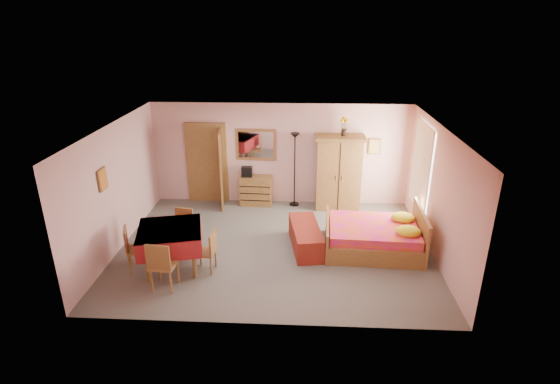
# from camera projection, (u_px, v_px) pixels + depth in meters

# --- Properties ---
(floor) EXTENTS (6.50, 6.50, 0.00)m
(floor) POSITION_uv_depth(u_px,v_px,m) (275.00, 247.00, 9.28)
(floor) COLOR slate
(floor) RESTS_ON ground
(ceiling) EXTENTS (6.50, 6.50, 0.00)m
(ceiling) POSITION_uv_depth(u_px,v_px,m) (274.00, 127.00, 8.31)
(ceiling) COLOR brown
(ceiling) RESTS_ON wall_back
(wall_back) EXTENTS (6.50, 0.10, 2.60)m
(wall_back) POSITION_uv_depth(u_px,v_px,m) (281.00, 154.00, 11.11)
(wall_back) COLOR #DEA5A1
(wall_back) RESTS_ON floor
(wall_front) EXTENTS (6.50, 0.10, 2.60)m
(wall_front) POSITION_uv_depth(u_px,v_px,m) (263.00, 253.00, 6.48)
(wall_front) COLOR #DEA5A1
(wall_front) RESTS_ON floor
(wall_left) EXTENTS (0.10, 5.00, 2.60)m
(wall_left) POSITION_uv_depth(u_px,v_px,m) (116.00, 187.00, 8.95)
(wall_left) COLOR #DEA5A1
(wall_left) RESTS_ON floor
(wall_right) EXTENTS (0.10, 5.00, 2.60)m
(wall_right) POSITION_uv_depth(u_px,v_px,m) (438.00, 194.00, 8.64)
(wall_right) COLOR #DEA5A1
(wall_right) RESTS_ON floor
(doorway) EXTENTS (1.06, 0.12, 2.15)m
(doorway) POSITION_uv_depth(u_px,v_px,m) (207.00, 164.00, 11.28)
(doorway) COLOR #9E6B35
(doorway) RESTS_ON floor
(window) EXTENTS (0.08, 1.40, 1.95)m
(window) POSITION_uv_depth(u_px,v_px,m) (422.00, 167.00, 9.69)
(window) COLOR white
(window) RESTS_ON wall_right
(picture_left) EXTENTS (0.04, 0.32, 0.42)m
(picture_left) POSITION_uv_depth(u_px,v_px,m) (102.00, 179.00, 8.25)
(picture_left) COLOR orange
(picture_left) RESTS_ON wall_left
(picture_back) EXTENTS (0.30, 0.04, 0.40)m
(picture_back) POSITION_uv_depth(u_px,v_px,m) (375.00, 146.00, 10.88)
(picture_back) COLOR #D8BF59
(picture_back) RESTS_ON wall_back
(chest_of_drawers) EXTENTS (0.82, 0.44, 0.76)m
(chest_of_drawers) POSITION_uv_depth(u_px,v_px,m) (256.00, 191.00, 11.28)
(chest_of_drawers) COLOR olive
(chest_of_drawers) RESTS_ON floor
(wall_mirror) EXTENTS (1.03, 0.10, 0.81)m
(wall_mirror) POSITION_uv_depth(u_px,v_px,m) (256.00, 145.00, 11.03)
(wall_mirror) COLOR silver
(wall_mirror) RESTS_ON wall_back
(stereo) EXTENTS (0.27, 0.21, 0.25)m
(stereo) POSITION_uv_depth(u_px,v_px,m) (247.00, 172.00, 11.12)
(stereo) COLOR black
(stereo) RESTS_ON chest_of_drawers
(floor_lamp) EXTENTS (0.25, 0.25, 1.91)m
(floor_lamp) POSITION_uv_depth(u_px,v_px,m) (295.00, 170.00, 11.03)
(floor_lamp) COLOR black
(floor_lamp) RESTS_ON floor
(wardrobe) EXTENTS (1.21, 0.64, 1.89)m
(wardrobe) POSITION_uv_depth(u_px,v_px,m) (339.00, 173.00, 10.86)
(wardrobe) COLOR olive
(wardrobe) RESTS_ON floor
(sunflower_vase) EXTENTS (0.18, 0.18, 0.46)m
(sunflower_vase) POSITION_uv_depth(u_px,v_px,m) (344.00, 126.00, 10.45)
(sunflower_vase) COLOR yellow
(sunflower_vase) RESTS_ON wardrobe
(bed) EXTENTS (2.06, 1.66, 0.92)m
(bed) POSITION_uv_depth(u_px,v_px,m) (373.00, 230.00, 9.04)
(bed) COLOR #DB1581
(bed) RESTS_ON floor
(bench) EXTENTS (0.76, 1.54, 0.49)m
(bench) POSITION_uv_depth(u_px,v_px,m) (306.00, 237.00, 9.19)
(bench) COLOR maroon
(bench) RESTS_ON floor
(dining_table) EXTENTS (1.41, 1.41, 0.85)m
(dining_table) POSITION_uv_depth(u_px,v_px,m) (171.00, 248.00, 8.37)
(dining_table) COLOR maroon
(dining_table) RESTS_ON floor
(chair_south) EXTENTS (0.47, 0.47, 0.96)m
(chair_south) POSITION_uv_depth(u_px,v_px,m) (164.00, 264.00, 7.74)
(chair_south) COLOR olive
(chair_south) RESTS_ON floor
(chair_north) EXTENTS (0.47, 0.47, 0.88)m
(chair_north) POSITION_uv_depth(u_px,v_px,m) (181.00, 231.00, 9.03)
(chair_north) COLOR #A46A37
(chair_north) RESTS_ON floor
(chair_west) EXTENTS (0.51, 0.51, 0.89)m
(chair_west) POSITION_uv_depth(u_px,v_px,m) (137.00, 248.00, 8.34)
(chair_west) COLOR #A87A39
(chair_west) RESTS_ON floor
(chair_east) EXTENTS (0.41, 0.41, 0.82)m
(chair_east) POSITION_uv_depth(u_px,v_px,m) (205.00, 251.00, 8.29)
(chair_east) COLOR #966232
(chair_east) RESTS_ON floor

